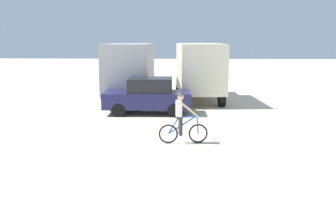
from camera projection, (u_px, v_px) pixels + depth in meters
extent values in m
plane|color=beige|center=(154.00, 164.00, 11.39)|extent=(120.00, 120.00, 0.00)
cube|color=#9E9EA3|center=(130.00, 68.00, 21.76)|extent=(2.46, 5.23, 2.70)
cube|color=#2D2D33|center=(136.00, 72.00, 25.19)|extent=(2.22, 1.53, 2.00)
cube|color=black|center=(137.00, 66.00, 25.82)|extent=(2.02, 0.10, 0.80)
cylinder|color=black|center=(121.00, 87.00, 25.29)|extent=(0.33, 1.00, 1.00)
cylinder|color=black|center=(152.00, 87.00, 25.23)|extent=(0.33, 1.00, 1.00)
cylinder|color=black|center=(107.00, 99.00, 20.37)|extent=(0.33, 1.00, 1.00)
cylinder|color=black|center=(145.00, 99.00, 20.31)|extent=(0.33, 1.00, 1.00)
cube|color=beige|center=(200.00, 67.00, 22.33)|extent=(2.78, 5.36, 2.70)
cube|color=#B21E1E|center=(194.00, 71.00, 25.76)|extent=(2.31, 1.66, 2.00)
cube|color=black|center=(193.00, 65.00, 26.39)|extent=(2.02, 0.23, 0.80)
cylinder|color=black|center=(178.00, 86.00, 25.80)|extent=(0.39, 1.02, 1.00)
cylinder|color=black|center=(209.00, 86.00, 25.86)|extent=(0.39, 1.02, 1.00)
cylinder|color=black|center=(184.00, 97.00, 20.88)|extent=(0.39, 1.02, 1.00)
cylinder|color=black|center=(222.00, 97.00, 20.95)|extent=(0.39, 1.02, 1.00)
cube|color=#1E1E4C|center=(147.00, 100.00, 18.86)|extent=(4.24, 1.86, 0.76)
cube|color=black|center=(150.00, 85.00, 18.74)|extent=(2.14, 1.65, 0.68)
cylinder|color=black|center=(119.00, 110.00, 18.18)|extent=(0.65, 0.24, 0.64)
cylinder|color=black|center=(123.00, 105.00, 19.72)|extent=(0.65, 0.24, 0.64)
cylinder|color=black|center=(174.00, 110.00, 18.13)|extent=(0.65, 0.24, 0.64)
cylinder|color=black|center=(174.00, 105.00, 19.67)|extent=(0.65, 0.24, 0.64)
torus|color=black|center=(198.00, 133.00, 13.63)|extent=(0.68, 0.13, 0.68)
cylinder|color=silver|center=(198.00, 133.00, 13.63)|extent=(0.09, 0.09, 0.08)
torus|color=black|center=(168.00, 134.00, 13.56)|extent=(0.68, 0.13, 0.68)
cylinder|color=silver|center=(168.00, 134.00, 13.56)|extent=(0.09, 0.09, 0.08)
cylinder|color=blue|center=(183.00, 125.00, 13.54)|extent=(1.03, 0.16, 0.68)
cylinder|color=blue|center=(188.00, 117.00, 13.50)|extent=(0.66, 0.12, 0.13)
cylinder|color=blue|center=(173.00, 126.00, 13.53)|extent=(0.39, 0.09, 0.59)
cylinder|color=blue|center=(198.00, 125.00, 13.57)|extent=(0.10, 0.06, 0.64)
cylinder|color=silver|center=(197.00, 116.00, 13.52)|extent=(0.09, 0.52, 0.04)
cube|color=black|center=(178.00, 117.00, 13.48)|extent=(0.25, 0.14, 0.06)
cube|color=silver|center=(179.00, 108.00, 13.43)|extent=(0.23, 0.34, 0.56)
sphere|color=tan|center=(181.00, 97.00, 13.37)|extent=(0.22, 0.22, 0.22)
cone|color=#333333|center=(181.00, 93.00, 13.35)|extent=(0.32, 0.32, 0.10)
cylinder|color=#26262B|center=(180.00, 125.00, 13.67)|extent=(0.12, 0.12, 0.66)
cylinder|color=#26262B|center=(181.00, 126.00, 13.41)|extent=(0.12, 0.12, 0.66)
cylinder|color=tan|center=(188.00, 108.00, 13.63)|extent=(0.63, 0.16, 0.53)
cylinder|color=tan|center=(189.00, 110.00, 13.28)|extent=(0.63, 0.07, 0.53)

